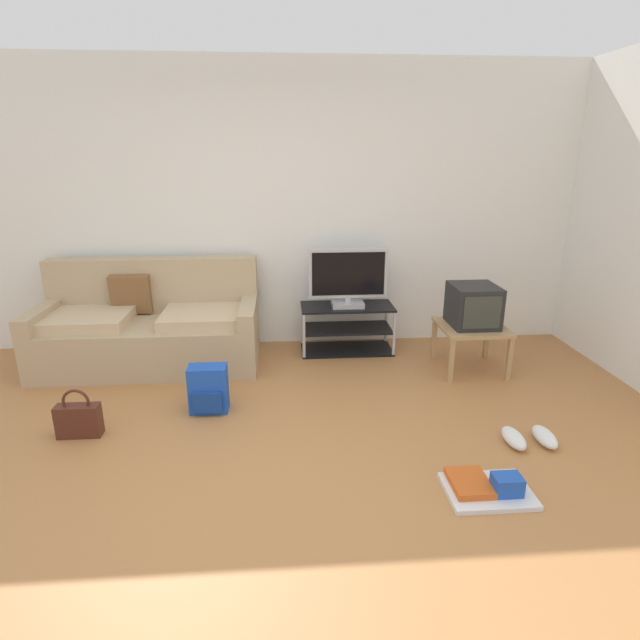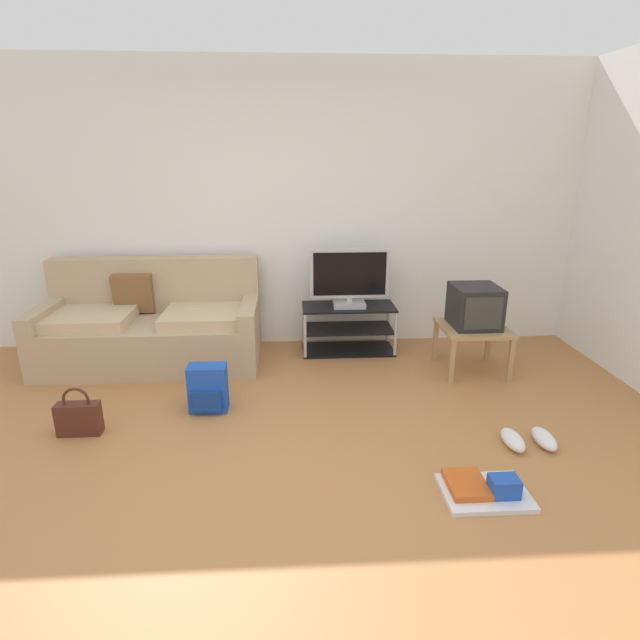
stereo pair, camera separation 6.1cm
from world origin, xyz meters
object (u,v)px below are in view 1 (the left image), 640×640
couch (150,328)px  crt_tv (473,306)px  flat_tv (348,278)px  side_table (472,332)px  backpack (208,389)px  handbag (79,419)px  tv_stand (347,328)px  sneakers_pair (529,438)px  floor_tray (487,488)px

couch → crt_tv: 2.92m
flat_tv → side_table: 1.22m
backpack → handbag: backpack is taller
crt_tv → backpack: 2.36m
tv_stand → handbag: size_ratio=2.52×
tv_stand → side_table: size_ratio=1.57×
crt_tv → sneakers_pair: crt_tv is taller
couch → tv_stand: size_ratio=2.18×
flat_tv → crt_tv: 1.17m
flat_tv → crt_tv: bearing=-25.7°
couch → floor_tray: (2.36, -2.14, -0.30)m
crt_tv → backpack: size_ratio=1.18×
backpack → floor_tray: backpack is taller
couch → backpack: bearing=-57.3°
couch → floor_tray: bearing=-42.1°
sneakers_pair → floor_tray: size_ratio=0.70×
flat_tv → backpack: bearing=-136.3°
couch → sneakers_pair: couch is taller
couch → side_table: (2.88, -0.39, 0.02)m
handbag → sneakers_pair: handbag is taller
couch → backpack: couch is taller
tv_stand → sneakers_pair: tv_stand is taller
tv_stand → crt_tv: size_ratio=2.09×
handbag → backpack: bearing=19.7°
flat_tv → sneakers_pair: bearing=-60.3°
crt_tv → handbag: (-3.08, -0.94, -0.47)m
crt_tv → floor_tray: 1.92m
flat_tv → side_table: size_ratio=1.31×
flat_tv → floor_tray: size_ratio=1.53×
tv_stand → floor_tray: (0.53, -2.29, -0.19)m
flat_tv → handbag: 2.57m
flat_tv → backpack: 1.74m
handbag → floor_tray: bearing=-17.9°
sneakers_pair → floor_tray: 0.69m
crt_tv → floor_tray: (-0.52, -1.77, -0.56)m
tv_stand → flat_tv: bearing=-90.0°
side_table → backpack: 2.33m
couch → handbag: 1.34m
couch → tv_stand: bearing=4.8°
couch → flat_tv: size_ratio=2.61×
crt_tv → sneakers_pair: bearing=-91.4°
tv_stand → flat_tv: 0.51m
crt_tv → floor_tray: size_ratio=0.88×
floor_tray → couch: bearing=137.9°
flat_tv → floor_tray: flat_tv is taller
flat_tv → couch: bearing=-175.9°
tv_stand → flat_tv: (-0.00, -0.02, 0.51)m
side_table → handbag: size_ratio=1.61×
flat_tv → backpack: flat_tv is taller
handbag → couch: bearing=81.5°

